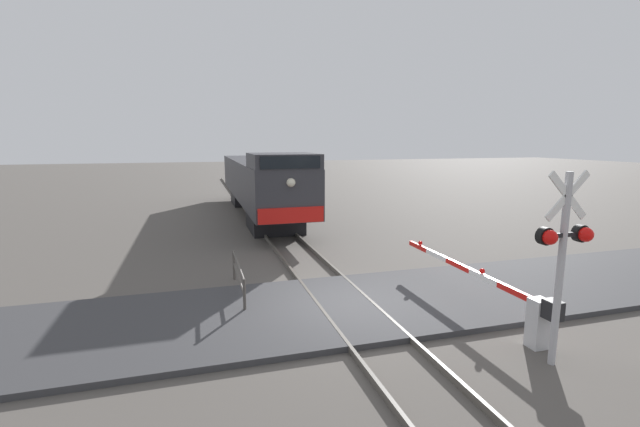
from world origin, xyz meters
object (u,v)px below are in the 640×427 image
object	(u,v)px
crossing_signal	(563,248)
crossing_gate	(510,299)
locomotive	(261,182)
guard_railing	(238,274)

from	to	relation	value
crossing_signal	crossing_gate	distance (m)	2.28
locomotive	crossing_gate	size ratio (longest dim) A/B	2.75
crossing_signal	crossing_gate	xyz separation A→B (m)	(0.24, 1.57, -1.63)
locomotive	crossing_signal	xyz separation A→B (m)	(2.98, -18.69, 0.40)
crossing_signal	crossing_gate	world-z (taller)	crossing_signal
locomotive	guard_railing	world-z (taller)	locomotive
locomotive	crossing_signal	bearing A→B (deg)	-80.93
crossing_signal	guard_railing	bearing A→B (deg)	134.57
crossing_signal	guard_railing	world-z (taller)	crossing_signal
crossing_signal	guard_railing	distance (m)	8.17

